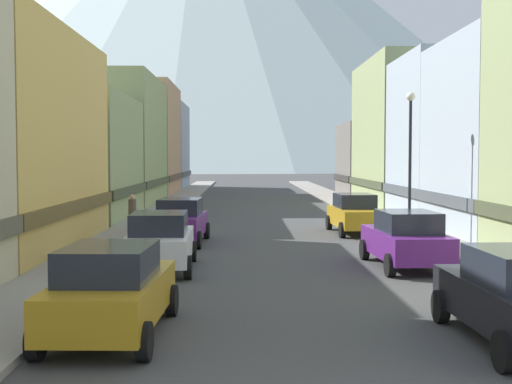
{
  "coord_description": "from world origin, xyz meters",
  "views": [
    {
      "loc": [
        -1.27,
        -6.89,
        3.46
      ],
      "look_at": [
        -0.55,
        30.65,
        1.5
      ],
      "focal_mm": 47.69,
      "sensor_mm": 36.0,
      "label": 1
    }
  ],
  "objects_px": {
    "car_right_1": "(406,239)",
    "streetlamp_right": "(410,143)",
    "car_left_1": "(160,241)",
    "car_left_0": "(111,290)",
    "car_left_2": "(180,221)",
    "pedestrian_1": "(132,214)",
    "car_right_2": "(355,213)"
  },
  "relations": [
    {
      "from": "car_right_1",
      "to": "streetlamp_right",
      "type": "height_order",
      "value": "streetlamp_right"
    },
    {
      "from": "car_left_1",
      "to": "car_right_1",
      "type": "bearing_deg",
      "value": 2.57
    },
    {
      "from": "car_left_0",
      "to": "car_left_2",
      "type": "relative_size",
      "value": 1.0
    },
    {
      "from": "car_left_1",
      "to": "streetlamp_right",
      "type": "bearing_deg",
      "value": 34.13
    },
    {
      "from": "car_left_1",
      "to": "streetlamp_right",
      "type": "height_order",
      "value": "streetlamp_right"
    },
    {
      "from": "car_right_1",
      "to": "pedestrian_1",
      "type": "distance_m",
      "value": 13.92
    },
    {
      "from": "car_right_1",
      "to": "car_right_2",
      "type": "bearing_deg",
      "value": 90.03
    },
    {
      "from": "streetlamp_right",
      "to": "car_right_1",
      "type": "bearing_deg",
      "value": -104.79
    },
    {
      "from": "car_left_0",
      "to": "car_left_1",
      "type": "bearing_deg",
      "value": 89.97
    },
    {
      "from": "car_left_0",
      "to": "streetlamp_right",
      "type": "relative_size",
      "value": 0.76
    },
    {
      "from": "car_right_2",
      "to": "pedestrian_1",
      "type": "relative_size",
      "value": 2.77
    },
    {
      "from": "car_left_1",
      "to": "car_left_2",
      "type": "xyz_separation_m",
      "value": [
        0.0,
        6.48,
        0.0
      ]
    },
    {
      "from": "car_right_2",
      "to": "streetlamp_right",
      "type": "height_order",
      "value": "streetlamp_right"
    },
    {
      "from": "car_left_2",
      "to": "streetlamp_right",
      "type": "relative_size",
      "value": 0.76
    },
    {
      "from": "car_left_0",
      "to": "car_right_2",
      "type": "distance_m",
      "value": 19.07
    },
    {
      "from": "pedestrian_1",
      "to": "streetlamp_right",
      "type": "distance_m",
      "value": 12.58
    },
    {
      "from": "car_right_2",
      "to": "car_right_1",
      "type": "bearing_deg",
      "value": -89.97
    },
    {
      "from": "car_left_2",
      "to": "car_right_2",
      "type": "height_order",
      "value": "same"
    },
    {
      "from": "car_left_1",
      "to": "car_right_1",
      "type": "distance_m",
      "value": 7.61
    },
    {
      "from": "pedestrian_1",
      "to": "streetlamp_right",
      "type": "height_order",
      "value": "streetlamp_right"
    },
    {
      "from": "car_left_0",
      "to": "pedestrian_1",
      "type": "height_order",
      "value": "car_left_0"
    },
    {
      "from": "car_left_0",
      "to": "pedestrian_1",
      "type": "xyz_separation_m",
      "value": [
        -2.45,
        17.59,
        -0.01
      ]
    },
    {
      "from": "car_left_0",
      "to": "car_left_2",
      "type": "distance_m",
      "value": 14.11
    },
    {
      "from": "car_right_2",
      "to": "pedestrian_1",
      "type": "height_order",
      "value": "car_right_2"
    },
    {
      "from": "car_left_1",
      "to": "streetlamp_right",
      "type": "relative_size",
      "value": 0.76
    },
    {
      "from": "car_left_0",
      "to": "car_right_1",
      "type": "height_order",
      "value": "same"
    },
    {
      "from": "car_right_1",
      "to": "streetlamp_right",
      "type": "relative_size",
      "value": 0.76
    },
    {
      "from": "car_left_2",
      "to": "car_right_2",
      "type": "bearing_deg",
      "value": 24.01
    },
    {
      "from": "car_left_0",
      "to": "car_left_2",
      "type": "bearing_deg",
      "value": 89.98
    },
    {
      "from": "car_left_2",
      "to": "car_right_1",
      "type": "xyz_separation_m",
      "value": [
        7.6,
        -6.14,
        0.0
      ]
    },
    {
      "from": "car_right_1",
      "to": "pedestrian_1",
      "type": "relative_size",
      "value": 2.77
    },
    {
      "from": "car_left_0",
      "to": "car_right_2",
      "type": "xyz_separation_m",
      "value": [
        7.6,
        17.49,
        0.0
      ]
    }
  ]
}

